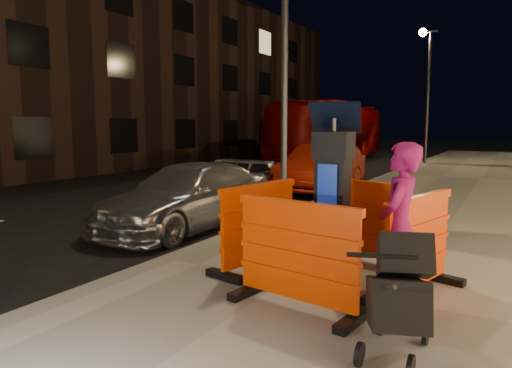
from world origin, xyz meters
The scene contains 15 objects.
ground_plane centered at (0.00, 0.00, 0.00)m, with size 120.00×120.00×0.00m, color black.
sidewalk centered at (3.00, 0.00, 0.07)m, with size 6.00×60.00×0.15m, color gray.
kerb centered at (0.00, 0.00, 0.07)m, with size 0.30×60.00×0.15m, color slate.
parking_kiosk centered at (2.21, 0.28, 1.11)m, with size 0.60×0.60×1.91m, color black.
barrier_front centered at (2.21, -0.67, 0.68)m, with size 1.37×0.56×1.07m, color #EA3A00.
barrier_back centered at (2.21, 1.23, 0.68)m, with size 1.37×0.56×1.07m, color #EA3A00.
barrier_kerbside centered at (1.26, 0.28, 0.68)m, with size 1.37×0.56×1.07m, color #EA3A00.
barrier_bldgside centered at (3.16, 0.28, 0.68)m, with size 1.37×0.56×1.07m, color #EA3A00.
car_silver centered at (-1.34, 2.18, 0.00)m, with size 1.68×4.13×1.20m, color silver.
car_red centered at (-0.99, 8.05, 0.00)m, with size 1.45×4.15×1.37m, color maroon.
bus_doubledecker centered at (-4.73, 18.70, 0.00)m, with size 2.63×11.22×3.13m, color #900503.
man centered at (3.06, -0.20, 0.96)m, with size 0.59×0.39×1.63m, color #90115A.
stroller centered at (3.26, -1.10, 0.61)m, with size 0.48×0.74×0.92m, color black.
street_lamp_mid centered at (0.25, 3.00, 3.15)m, with size 0.12×0.12×6.00m, color #3F3F44.
street_lamp_far centered at (0.25, 18.00, 3.15)m, with size 0.12×0.12×6.00m, color #3F3F44.
Camera 1 is at (3.99, -4.58, 1.93)m, focal length 32.00 mm.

